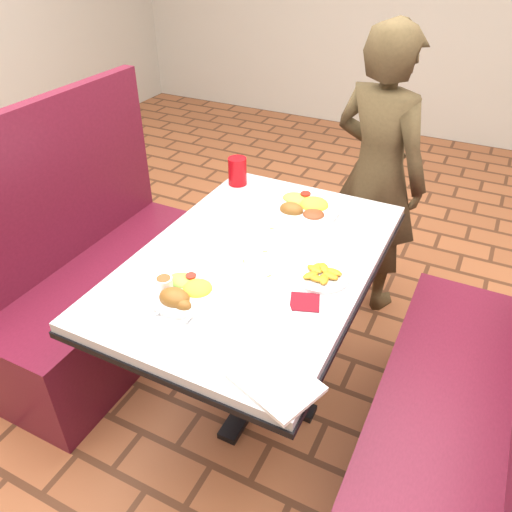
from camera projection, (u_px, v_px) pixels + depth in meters
name	position (u px, v px, depth m)	size (l,w,h in m)	color
dining_table	(256.00, 277.00, 1.85)	(0.81, 1.21, 0.75)	silver
booth_bench_left	(104.00, 286.00, 2.33)	(0.47, 1.20, 1.17)	maroon
booth_bench_right	(460.00, 413.00, 1.75)	(0.47, 1.20, 1.17)	maroon
diner_person	(377.00, 176.00, 2.42)	(0.52, 0.34, 1.43)	brown
near_dinner_plate	(183.00, 289.00, 1.60)	(0.24, 0.24, 0.07)	white
far_dinner_plate	(304.00, 204.00, 2.06)	(0.29, 0.29, 0.08)	white
plantain_plate	(322.00, 275.00, 1.69)	(0.19, 0.19, 0.03)	white
maroon_napkin	(305.00, 302.00, 1.59)	(0.09, 0.09, 0.00)	maroon
spoon_utensil	(288.00, 306.00, 1.56)	(0.01, 0.12, 0.00)	silver
red_tumbler	(237.00, 171.00, 2.24)	(0.08, 0.08, 0.12)	#B30B11
paper_napkin	(276.00, 382.00, 1.31)	(0.22, 0.17, 0.01)	white
knife_utensil	(200.00, 305.00, 1.56)	(0.01, 0.18, 0.00)	silver
fork_utensil	(175.00, 305.00, 1.56)	(0.01, 0.14, 0.00)	silver
lettuce_shreds	(273.00, 250.00, 1.83)	(0.28, 0.32, 0.00)	#7FBA4A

